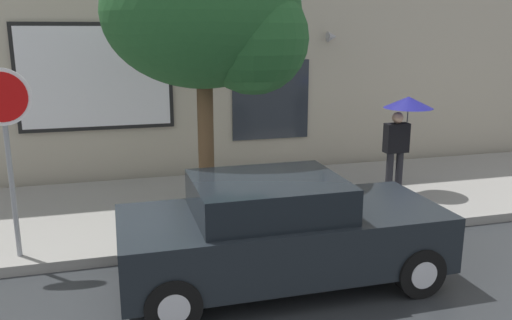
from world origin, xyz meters
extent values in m
plane|color=#282B2D|center=(0.00, 0.00, 0.00)|extent=(60.00, 60.00, 0.00)
cube|color=gray|center=(0.00, 3.00, 0.07)|extent=(20.00, 4.00, 0.15)
cube|color=#B2A893|center=(0.00, 5.50, 3.50)|extent=(20.00, 0.40, 7.00)
cube|color=black|center=(-1.44, 5.27, 2.30)|extent=(3.15, 0.06, 2.20)
cube|color=silver|center=(-1.44, 5.24, 2.30)|extent=(2.99, 0.03, 2.04)
cube|color=#262B33|center=(2.35, 5.28, 1.70)|extent=(1.80, 0.04, 1.80)
cone|color=#99999E|center=(3.75, 5.15, 3.10)|extent=(0.22, 0.24, 0.24)
cube|color=black|center=(0.88, -0.10, 0.62)|extent=(4.15, 1.73, 0.73)
cube|color=black|center=(0.67, -0.10, 1.21)|extent=(1.87, 1.52, 0.44)
cylinder|color=black|center=(2.40, 0.69, 0.32)|extent=(0.64, 0.22, 0.64)
cylinder|color=silver|center=(2.40, 0.69, 0.32)|extent=(0.35, 0.24, 0.35)
cylinder|color=black|center=(2.40, -0.90, 0.32)|extent=(0.64, 0.22, 0.64)
cylinder|color=silver|center=(2.40, -0.90, 0.32)|extent=(0.35, 0.24, 0.35)
cylinder|color=black|center=(-0.65, 0.69, 0.32)|extent=(0.64, 0.22, 0.64)
cylinder|color=silver|center=(-0.65, 0.69, 0.32)|extent=(0.35, 0.24, 0.35)
cylinder|color=black|center=(-0.65, -0.90, 0.32)|extent=(0.64, 0.22, 0.64)
cylinder|color=silver|center=(-0.65, -0.90, 0.32)|extent=(0.35, 0.24, 0.35)
cylinder|color=white|center=(2.27, 1.76, 0.47)|extent=(0.22, 0.22, 0.63)
sphere|color=#BBBBB7|center=(2.27, 1.76, 0.78)|extent=(0.23, 0.23, 0.23)
cylinder|color=#BBBBB7|center=(2.27, 1.60, 0.50)|extent=(0.09, 0.12, 0.09)
cylinder|color=#BBBBB7|center=(2.27, 1.92, 0.50)|extent=(0.09, 0.12, 0.09)
cylinder|color=white|center=(2.27, 1.76, 0.18)|extent=(0.30, 0.30, 0.06)
cylinder|color=black|center=(3.98, 2.68, 0.55)|extent=(0.14, 0.14, 0.80)
cylinder|color=black|center=(4.19, 2.68, 0.55)|extent=(0.14, 0.14, 0.80)
cube|color=black|center=(4.08, 2.68, 1.23)|extent=(0.47, 0.22, 0.57)
sphere|color=tan|center=(4.08, 2.68, 1.62)|extent=(0.22, 0.22, 0.22)
cylinder|color=#4C4C51|center=(4.29, 2.68, 1.48)|extent=(0.02, 0.02, 0.90)
cone|color=navy|center=(4.29, 2.68, 1.91)|extent=(0.93, 0.93, 0.22)
cylinder|color=#4C3823|center=(0.29, 2.16, 1.40)|extent=(0.26, 0.26, 2.50)
ellipsoid|color=#235628|center=(0.29, 2.16, 3.50)|extent=(3.11, 2.64, 2.33)
sphere|color=#235628|center=(0.99, 1.77, 3.11)|extent=(1.71, 1.71, 1.71)
cylinder|color=gray|center=(-2.54, 1.37, 1.45)|extent=(0.07, 0.07, 2.59)
cylinder|color=white|center=(-2.54, 1.33, 2.39)|extent=(0.76, 0.02, 0.76)
cylinder|color=red|center=(-2.54, 1.31, 2.39)|extent=(0.66, 0.02, 0.66)
camera|label=1|loc=(-1.16, -6.16, 3.23)|focal=36.97mm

